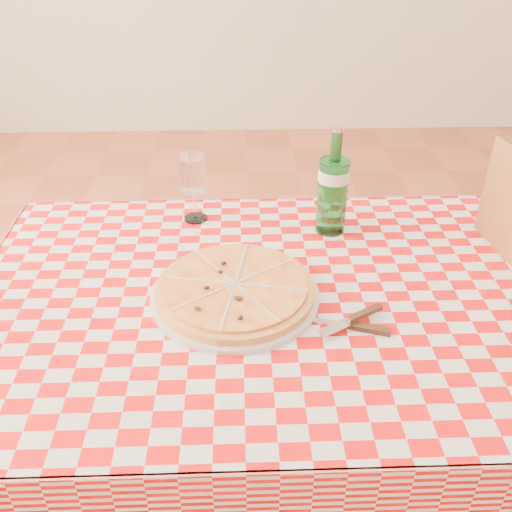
{
  "coord_description": "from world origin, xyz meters",
  "views": [
    {
      "loc": [
        -0.06,
        -0.99,
        1.51
      ],
      "look_at": [
        -0.02,
        0.06,
        0.82
      ],
      "focal_mm": 40.0,
      "sensor_mm": 36.0,
      "label": 1
    }
  ],
  "objects": [
    {
      "name": "tablecloth",
      "position": [
        0.0,
        0.0,
        0.75
      ],
      "size": [
        1.3,
        0.9,
        0.01
      ],
      "primitive_type": "cube",
      "color": "#B50B0C",
      "rests_on": "dining_table"
    },
    {
      "name": "dining_table",
      "position": [
        0.0,
        0.0,
        0.66
      ],
      "size": [
        1.2,
        0.8,
        0.75
      ],
      "color": "brown",
      "rests_on": "ground"
    },
    {
      "name": "wine_glass",
      "position": [
        -0.17,
        0.34,
        0.85
      ],
      "size": [
        0.09,
        0.09,
        0.18
      ],
      "primitive_type": null,
      "rotation": [
        0.0,
        0.0,
        -0.38
      ],
      "color": "white",
      "rests_on": "tablecloth"
    },
    {
      "name": "cutlery",
      "position": [
        0.16,
        -0.12,
        0.77
      ],
      "size": [
        0.25,
        0.22,
        0.02
      ],
      "primitive_type": null,
      "rotation": [
        0.0,
        0.0,
        0.18
      ],
      "color": "silver",
      "rests_on": "tablecloth"
    },
    {
      "name": "water_bottle",
      "position": [
        0.18,
        0.27,
        0.9
      ],
      "size": [
        0.1,
        0.1,
        0.28
      ],
      "primitive_type": null,
      "rotation": [
        0.0,
        0.0,
        0.29
      ],
      "color": "#1A6B2B",
      "rests_on": "tablecloth"
    },
    {
      "name": "pizza_plate",
      "position": [
        -0.07,
        -0.01,
        0.78
      ],
      "size": [
        0.43,
        0.43,
        0.05
      ],
      "primitive_type": null,
      "rotation": [
        0.0,
        0.0,
        -0.19
      ],
      "color": "#CC8644",
      "rests_on": "tablecloth"
    }
  ]
}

